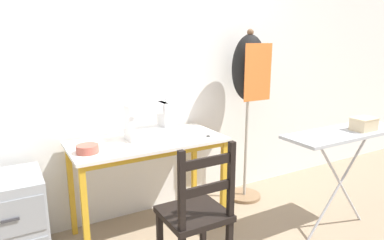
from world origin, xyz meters
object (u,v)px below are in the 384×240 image
at_px(scissors, 211,136).
at_px(ironing_board, 345,137).
at_px(sewing_machine, 152,121).
at_px(thread_spool_near_machine, 173,130).
at_px(dress_form, 249,77).
at_px(storage_box, 364,124).
at_px(fabric_bowl, 87,149).
at_px(wooden_chair, 196,215).
at_px(filing_cabinet, 11,224).

height_order(scissors, ironing_board, ironing_board).
bearing_deg(sewing_machine, thread_spool_near_machine, 14.95).
height_order(sewing_machine, dress_form, dress_form).
bearing_deg(thread_spool_near_machine, dress_form, -1.76).
distance_m(thread_spool_near_machine, storage_box, 1.50).
distance_m(sewing_machine, thread_spool_near_machine, 0.24).
bearing_deg(thread_spool_near_machine, storage_box, -37.49).
bearing_deg(ironing_board, dress_form, 108.84).
bearing_deg(fabric_bowl, wooden_chair, -49.08).
distance_m(scissors, storage_box, 1.18).
relative_size(sewing_machine, storage_box, 2.08).
bearing_deg(fabric_bowl, sewing_machine, 14.28).
relative_size(fabric_bowl, thread_spool_near_machine, 3.62).
bearing_deg(scissors, ironing_board, -35.19).
relative_size(fabric_bowl, filing_cabinet, 0.23).
height_order(scissors, storage_box, storage_box).
height_order(sewing_machine, wooden_chair, sewing_machine).
relative_size(scissors, filing_cabinet, 0.18).
distance_m(scissors, dress_form, 0.74).
distance_m(scissors, filing_cabinet, 1.54).
bearing_deg(thread_spool_near_machine, ironing_board, -39.37).
xyz_separation_m(fabric_bowl, scissors, (0.96, -0.08, -0.03)).
relative_size(wooden_chair, dress_form, 0.58).
relative_size(thread_spool_near_machine, wooden_chair, 0.04).
height_order(wooden_chair, filing_cabinet, wooden_chair).
bearing_deg(ironing_board, fabric_bowl, 159.61).
height_order(wooden_chair, ironing_board, wooden_chair).
bearing_deg(thread_spool_near_machine, filing_cabinet, -175.54).
relative_size(wooden_chair, ironing_board, 0.88).
height_order(sewing_machine, thread_spool_near_machine, sewing_machine).
bearing_deg(wooden_chair, storage_box, -4.98).
distance_m(scissors, wooden_chair, 0.76).
height_order(filing_cabinet, ironing_board, ironing_board).
bearing_deg(storage_box, dress_form, 115.54).
height_order(scissors, dress_form, dress_form).
relative_size(fabric_bowl, scissors, 1.28).
xyz_separation_m(thread_spool_near_machine, wooden_chair, (-0.23, -0.79, -0.34)).
bearing_deg(sewing_machine, wooden_chair, -91.86).
distance_m(thread_spool_near_machine, ironing_board, 1.36).
height_order(fabric_bowl, scissors, fabric_bowl).
distance_m(sewing_machine, filing_cabinet, 1.20).
xyz_separation_m(fabric_bowl, ironing_board, (1.80, -0.67, -0.01)).
bearing_deg(filing_cabinet, fabric_bowl, -10.56).
bearing_deg(dress_form, wooden_chair, -142.55).
height_order(fabric_bowl, thread_spool_near_machine, fabric_bowl).
distance_m(dress_form, storage_box, 1.03).
xyz_separation_m(fabric_bowl, wooden_chair, (0.52, -0.60, -0.35)).
bearing_deg(fabric_bowl, dress_form, 6.40).
bearing_deg(storage_box, wooden_chair, 175.02).
bearing_deg(scissors, filing_cabinet, 173.39).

